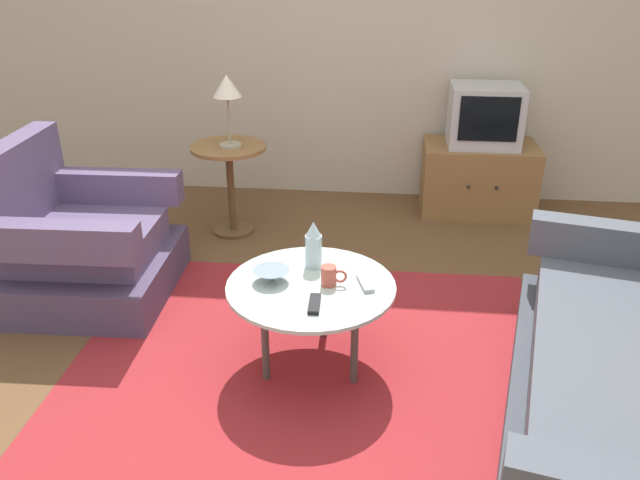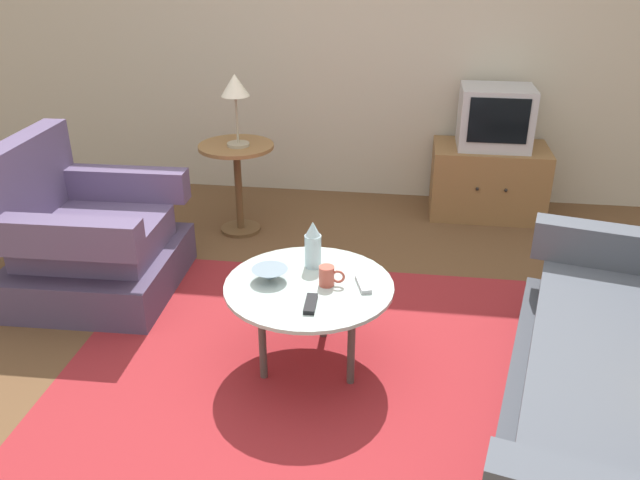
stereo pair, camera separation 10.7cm
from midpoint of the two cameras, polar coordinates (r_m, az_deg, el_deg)
The scene contains 14 objects.
ground_plane at distance 3.18m, azimuth -0.00°, elevation -11.04°, with size 16.00×16.00×0.00m, color brown.
back_wall at distance 4.97m, azimuth 4.09°, elevation 19.18°, with size 9.00×0.12×2.70m, color #BCB29E.
area_rug at distance 3.20m, azimuth 0.09°, elevation -10.85°, with size 2.34×1.98×0.00m, color maroon.
armchair at distance 3.90m, azimuth -19.37°, elevation -0.17°, with size 0.90×0.94×0.89m.
coffee_table at distance 2.97m, azimuth 0.13°, elevation -4.60°, with size 0.79×0.79×0.44m.
side_table at distance 4.40m, azimuth -6.68°, elevation 6.25°, with size 0.51×0.51×0.63m.
tv_stand at distance 4.91m, azimuth 15.32°, elevation 5.14°, with size 0.82×0.52×0.52m.
television at distance 4.78m, azimuth 15.97°, elevation 10.47°, with size 0.50×0.40×0.43m.
table_lamp at distance 4.23m, azimuth -6.83°, elevation 13.08°, with size 0.19×0.19×0.47m.
vase at distance 3.06m, azimuth 0.37°, elevation -0.48°, with size 0.08×0.08×0.24m.
mug at distance 2.93m, azimuth 1.74°, elevation -3.23°, with size 0.12×0.07×0.09m.
bowl at distance 2.98m, azimuth -3.46°, elevation -3.10°, with size 0.17×0.17×0.06m.
tv_remote_dark at distance 2.79m, azimuth 0.26°, elevation -5.72°, with size 0.05×0.16×0.02m.
tv_remote_silver at distance 2.95m, azimuth 4.92°, elevation -3.92°, with size 0.09×0.17×0.02m.
Camera 2 is at (0.41, -2.52, 1.90)m, focal length 35.91 mm.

